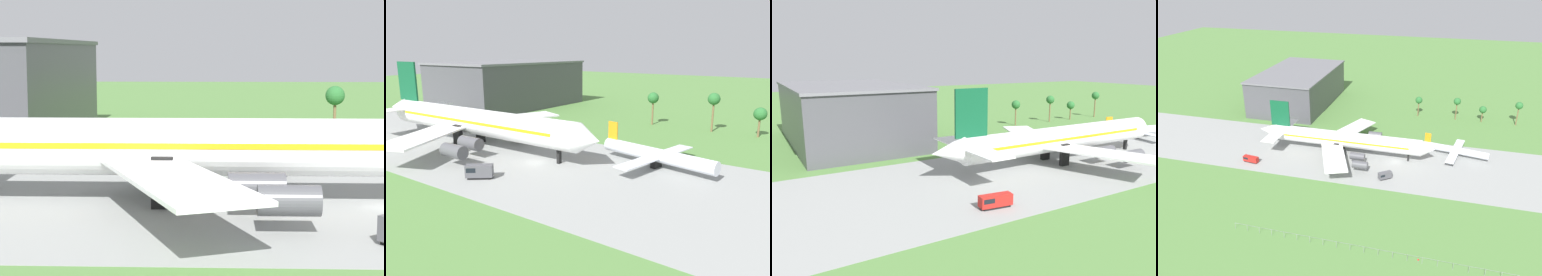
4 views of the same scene
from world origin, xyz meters
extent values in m
plane|color=#517F3D|center=(0.00, 0.00, 0.00)|extent=(600.00, 600.00, 0.00)
cube|color=gray|center=(0.00, 0.00, 0.01)|extent=(320.00, 44.00, 0.02)
cylinder|color=white|center=(-21.37, 2.29, 6.37)|extent=(62.65, 6.53, 6.53)
cone|color=white|center=(12.57, 2.29, 6.37)|extent=(5.23, 6.40, 6.40)
cone|color=white|center=(-56.77, 2.29, 6.86)|extent=(8.17, 6.21, 6.21)
cube|color=#EFA314|center=(-21.37, 2.29, 6.86)|extent=(53.25, 6.66, 0.65)
cube|color=#0F4C2D|center=(-50.73, 2.29, 15.19)|extent=(8.49, 0.50, 11.10)
cube|color=white|center=(-51.06, 2.29, 7.35)|extent=(5.88, 26.13, 0.30)
cube|color=white|center=(-22.62, -11.08, 5.23)|extent=(17.89, 27.98, 0.44)
cube|color=white|center=(-22.62, 15.67, 5.23)|extent=(17.89, 27.98, 0.44)
cylinder|color=#4C4C51|center=(-14.44, -5.55, 3.36)|extent=(5.88, 2.94, 2.94)
cylinder|color=#4C4C51|center=(-11.80, -12.08, 3.36)|extent=(5.88, 2.94, 2.94)
cylinder|color=#4C4C51|center=(-14.44, 10.13, 3.36)|extent=(5.88, 2.94, 2.94)
cylinder|color=#4C4C51|center=(-11.80, 16.66, 3.36)|extent=(5.88, 2.94, 2.94)
cube|color=black|center=(4.94, 2.29, 2.86)|extent=(0.70, 0.90, 5.72)
cube|color=black|center=(-24.50, -1.30, 2.86)|extent=(2.40, 1.20, 5.72)
cube|color=black|center=(-24.50, 5.88, 2.86)|extent=(2.40, 1.20, 5.72)
cylinder|color=silver|center=(23.36, 11.72, 2.72)|extent=(26.68, 7.77, 2.86)
cube|color=orange|center=(11.60, 13.95, 6.14)|extent=(2.57, 0.72, 4.00)
cube|color=silver|center=(23.36, 11.72, 2.43)|extent=(7.83, 24.17, 0.24)
cube|color=black|center=(23.36, 11.72, 1.36)|extent=(1.66, 2.75, 2.72)
cube|color=black|center=(-1.62, -14.13, 0.20)|extent=(4.53, 4.09, 0.40)
cube|color=#4C4C51|center=(-1.62, -14.13, 1.55)|extent=(5.26, 4.72, 2.31)
cube|color=black|center=(-2.72, -15.00, 1.90)|extent=(2.67, 2.71, 0.90)
cube|color=#47474C|center=(-64.94, 57.18, 9.19)|extent=(36.00, 60.00, 18.37)
cube|color=slate|center=(-64.94, 57.18, 18.77)|extent=(36.72, 61.20, 0.80)
cylinder|color=brown|center=(3.44, 54.30, 4.11)|extent=(0.56, 0.56, 8.23)
sphere|color=#28662D|center=(3.44, 54.30, 8.83)|extent=(3.60, 3.60, 3.60)
cylinder|color=brown|center=(22.73, 54.30, 4.66)|extent=(0.56, 0.56, 9.32)
sphere|color=#28662D|center=(22.73, 54.30, 9.92)|extent=(3.60, 3.60, 3.60)
cylinder|color=brown|center=(35.61, 54.30, 3.04)|extent=(0.56, 0.56, 6.09)
sphere|color=#28662D|center=(35.61, 54.30, 6.69)|extent=(3.60, 3.60, 3.60)
camera|label=1|loc=(-18.55, -75.76, 17.35)|focal=65.00mm
camera|label=2|loc=(52.97, -59.11, 24.14)|focal=35.00mm
camera|label=3|loc=(-94.87, -68.84, 26.67)|focal=35.00mm
camera|label=4|loc=(17.73, -134.20, 72.48)|focal=35.00mm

